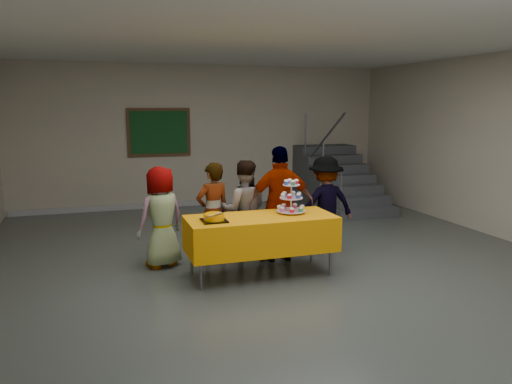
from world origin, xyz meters
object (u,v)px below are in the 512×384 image
schoolchild_b (213,213)px  staircase (335,183)px  noticeboard (159,132)px  schoolchild_a (161,217)px  bake_table (261,233)px  schoolchild_c (244,210)px  schoolchild_e (325,204)px  cupcake_stand (291,200)px  bear_cake (214,217)px  schoolchild_d (281,204)px

schoolchild_b → staircase: bearing=-154.6°
staircase → noticeboard: noticeboard is taller
schoolchild_a → schoolchild_b: 0.71m
bake_table → noticeboard: noticeboard is taller
bake_table → noticeboard: (-0.65, 4.72, 1.04)m
schoolchild_c → noticeboard: bearing=-67.2°
schoolchild_a → schoolchild_c: bearing=154.0°
schoolchild_b → schoolchild_c: (0.44, -0.00, 0.01)m
bake_table → schoolchild_b: (-0.45, 0.74, 0.14)m
schoolchild_b → noticeboard: noticeboard is taller
schoolchild_e → staircase: staircase is taller
bake_table → staircase: size_ratio=0.78×
schoolchild_c → schoolchild_e: schoolchild_e is taller
schoolchild_b → bake_table: bearing=104.1°
schoolchild_b → schoolchild_e: (1.70, 0.01, 0.01)m
bake_table → cupcake_stand: 0.59m
bear_cake → schoolchild_e: 2.06m
bear_cake → noticeboard: (-0.02, 4.80, 0.77)m
schoolchild_c → schoolchild_e: (1.26, 0.01, 0.00)m
schoolchild_a → schoolchild_e: (2.41, -0.02, 0.03)m
schoolchild_e → noticeboard: (-1.91, 3.97, 0.89)m
bake_table → schoolchild_d: bearing=48.0°
cupcake_stand → schoolchild_c: 0.83m
bear_cake → cupcake_stand: bearing=8.3°
cupcake_stand → noticeboard: noticeboard is taller
schoolchild_a → noticeboard: bearing=-121.9°
bake_table → schoolchild_c: size_ratio=1.34×
cupcake_stand → schoolchild_e: schoolchild_e is taller
bake_table → staircase: (3.01, 3.89, -0.07)m
cupcake_stand → staircase: bearing=55.9°
schoolchild_c → cupcake_stand: bearing=137.3°
schoolchild_d → schoolchild_e: schoolchild_d is taller
cupcake_stand → schoolchild_e: size_ratio=0.31×
schoolchild_b → staircase: 4.68m
schoolchild_b → schoolchild_d: size_ratio=0.87×
schoolchild_c → schoolchild_d: bearing=168.1°
bake_table → schoolchild_a: bearing=146.4°
schoolchild_b → schoolchild_e: bearing=163.3°
schoolchild_d → schoolchild_b: bearing=-7.1°
cupcake_stand → schoolchild_d: size_ratio=0.28×
schoolchild_c → staircase: staircase is taller
schoolchild_d → bake_table: bearing=54.9°
bear_cake → schoolchild_a: 1.01m
schoolchild_a → schoolchild_d: 1.64m
bear_cake → schoolchild_a: size_ratio=0.26×
bake_table → schoolchild_d: schoolchild_d is taller
bear_cake → schoolchild_b: size_ratio=0.26×
cupcake_stand → staircase: size_ratio=0.19×
staircase → schoolchild_d: bearing=-127.1°
cupcake_stand → schoolchild_c: (-0.44, 0.66, -0.24)m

